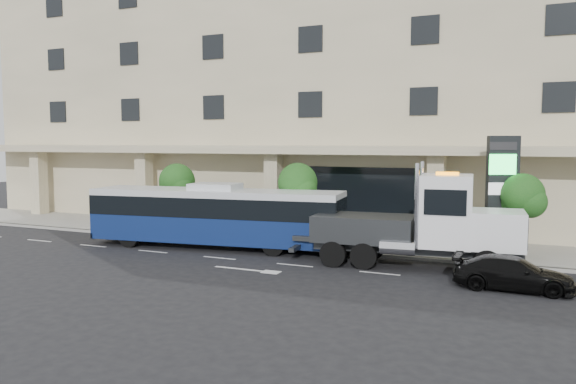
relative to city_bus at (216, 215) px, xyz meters
The scene contains 11 objects.
ground 5.90m from the city_bus, ahead, with size 120.00×120.00×0.00m, color black.
sidewalk 7.20m from the city_bus, 37.19° to the left, with size 120.00×6.00×0.15m, color gray.
curb 5.96m from the city_bus, 12.45° to the left, with size 120.00×0.30×0.15m, color gray.
convention_center 17.70m from the city_bus, 69.16° to the left, with size 60.00×17.60×20.00m.
tree_left 5.40m from the city_bus, 147.31° to the left, with size 2.27×2.20×4.22m.
tree_mid 4.81m from the city_bus, 38.08° to the left, with size 2.28×2.20×4.38m.
tree_right 15.42m from the city_bus, 10.59° to the left, with size 2.10×2.00×4.04m.
city_bus is the anchor object (origin of this frame).
tow_truck 11.13m from the city_bus, ahead, with size 10.50×3.38×4.76m.
black_sedan 15.25m from the city_bus, 10.83° to the right, with size 1.80×4.43×1.29m, color black.
signage_pylon 14.54m from the city_bus, 12.08° to the left, with size 1.53×1.03×5.81m.
Camera 1 is at (9.99, -24.90, 5.64)m, focal length 35.00 mm.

